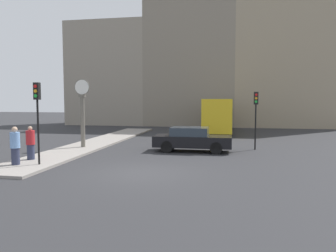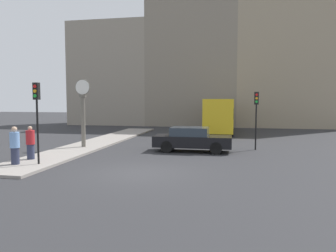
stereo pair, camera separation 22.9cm
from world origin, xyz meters
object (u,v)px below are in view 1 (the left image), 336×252
Objects in this scene: pedestrian_red_top at (31,143)px; traffic_light_far at (256,108)px; sedan_car at (192,139)px; traffic_light_near at (37,106)px; pedestrian_blue_stripe at (15,146)px; street_clock at (82,111)px; bus_distant at (219,114)px.

traffic_light_far is at bearing 28.97° from pedestrian_red_top.
traffic_light_near reaches higher than sedan_car.
sedan_car is at bearing 32.54° from pedestrian_red_top.
pedestrian_blue_stripe is at bearing -85.33° from pedestrian_red_top.
traffic_light_near is at bearing -144.33° from traffic_light_far.
street_clock reaches higher than pedestrian_blue_stripe.
pedestrian_blue_stripe is at bearing -140.40° from sedan_car.
street_clock is at bearing 84.94° from pedestrian_blue_stripe.
bus_distant is 19.00m from pedestrian_blue_stripe.
sedan_car is 0.50× the size of bus_distant.
traffic_light_far is at bearing -75.14° from bus_distant.
pedestrian_red_top is at bearing -147.46° from sedan_car.
sedan_car is at bearing 39.60° from pedestrian_blue_stripe.
sedan_car is 9.41m from pedestrian_blue_stripe.
traffic_light_near is 2.37m from pedestrian_red_top.
street_clock is 4.72m from pedestrian_red_top.
bus_distant is at bearing 104.86° from traffic_light_far.
sedan_car is 2.77× the size of pedestrian_red_top.
traffic_light_near is 0.88× the size of street_clock.
street_clock is 2.56× the size of pedestrian_red_top.
pedestrian_red_top reaches higher than sedan_car.
traffic_light_near is at bearing -43.33° from pedestrian_red_top.
bus_distant is 5.22× the size of pedestrian_blue_stripe.
sedan_car is 6.93m from street_clock.
street_clock is (-6.74, -0.22, 1.60)m from sedan_car.
traffic_light_far is at bearing 35.67° from traffic_light_near.
bus_distant is 5.49× the size of pedestrian_red_top.
traffic_light_near is (-7.41, -16.76, 1.00)m from bus_distant.
pedestrian_blue_stripe reaches higher than sedan_car.
pedestrian_red_top is (-7.35, -4.69, 0.19)m from sedan_car.
bus_distant is (1.14, 11.04, 1.02)m from sedan_car.
pedestrian_red_top is at bearing 94.67° from pedestrian_blue_stripe.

